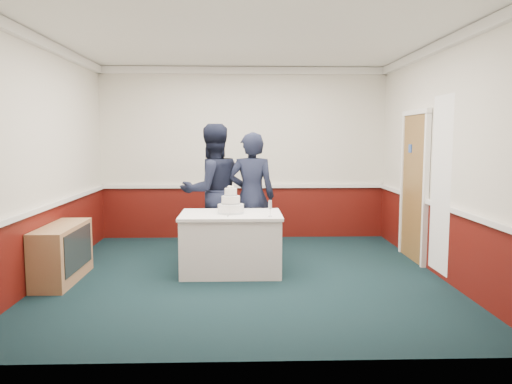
{
  "coord_description": "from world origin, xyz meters",
  "views": [
    {
      "loc": [
        -0.06,
        -6.31,
        1.78
      ],
      "look_at": [
        0.14,
        -0.1,
        1.1
      ],
      "focal_mm": 35.0,
      "sensor_mm": 36.0,
      "label": 1
    }
  ],
  "objects_px": {
    "champagne_flute": "(270,206)",
    "person_woman": "(252,196)",
    "wedding_cake": "(231,205)",
    "cake_table": "(231,242)",
    "sideboard": "(62,253)",
    "person_man": "(212,191)",
    "cake_knife": "(228,216)"
  },
  "relations": [
    {
      "from": "champagne_flute",
      "to": "person_woman",
      "type": "xyz_separation_m",
      "value": [
        -0.21,
        0.99,
        0.0
      ]
    },
    {
      "from": "wedding_cake",
      "to": "champagne_flute",
      "type": "height_order",
      "value": "wedding_cake"
    },
    {
      "from": "cake_table",
      "to": "person_woman",
      "type": "xyz_separation_m",
      "value": [
        0.29,
        0.71,
        0.53
      ]
    },
    {
      "from": "champagne_flute",
      "to": "sideboard",
      "type": "bearing_deg",
      "value": -178.79
    },
    {
      "from": "cake_table",
      "to": "champagne_flute",
      "type": "distance_m",
      "value": 0.78
    },
    {
      "from": "sideboard",
      "to": "person_man",
      "type": "height_order",
      "value": "person_man"
    },
    {
      "from": "cake_table",
      "to": "cake_knife",
      "type": "xyz_separation_m",
      "value": [
        -0.03,
        -0.2,
        0.39
      ]
    },
    {
      "from": "wedding_cake",
      "to": "person_man",
      "type": "relative_size",
      "value": 0.18
    },
    {
      "from": "sideboard",
      "to": "champagne_flute",
      "type": "relative_size",
      "value": 5.85
    },
    {
      "from": "sideboard",
      "to": "person_man",
      "type": "relative_size",
      "value": 0.61
    },
    {
      "from": "cake_table",
      "to": "cake_knife",
      "type": "distance_m",
      "value": 0.44
    },
    {
      "from": "sideboard",
      "to": "person_woman",
      "type": "relative_size",
      "value": 0.65
    },
    {
      "from": "person_woman",
      "to": "champagne_flute",
      "type": "bearing_deg",
      "value": 105.23
    },
    {
      "from": "wedding_cake",
      "to": "person_man",
      "type": "height_order",
      "value": "person_man"
    },
    {
      "from": "sideboard",
      "to": "person_woman",
      "type": "bearing_deg",
      "value": 23.64
    },
    {
      "from": "sideboard",
      "to": "champagne_flute",
      "type": "xyz_separation_m",
      "value": [
        2.59,
        0.05,
        0.58
      ]
    },
    {
      "from": "wedding_cake",
      "to": "cake_knife",
      "type": "bearing_deg",
      "value": -98.53
    },
    {
      "from": "cake_table",
      "to": "cake_knife",
      "type": "relative_size",
      "value": 6.0
    },
    {
      "from": "sideboard",
      "to": "cake_knife",
      "type": "xyz_separation_m",
      "value": [
        2.06,
        0.13,
        0.44
      ]
    },
    {
      "from": "cake_table",
      "to": "person_woman",
      "type": "distance_m",
      "value": 0.93
    },
    {
      "from": "cake_table",
      "to": "wedding_cake",
      "type": "relative_size",
      "value": 3.63
    },
    {
      "from": "wedding_cake",
      "to": "champagne_flute",
      "type": "bearing_deg",
      "value": -29.25
    },
    {
      "from": "sideboard",
      "to": "person_man",
      "type": "distance_m",
      "value": 2.24
    },
    {
      "from": "person_man",
      "to": "person_woman",
      "type": "xyz_separation_m",
      "value": [
        0.58,
        -0.13,
        -0.06
      ]
    },
    {
      "from": "sideboard",
      "to": "wedding_cake",
      "type": "xyz_separation_m",
      "value": [
        2.09,
        0.33,
        0.55
      ]
    },
    {
      "from": "person_woman",
      "to": "wedding_cake",
      "type": "bearing_deg",
      "value": 70.94
    },
    {
      "from": "cake_knife",
      "to": "champagne_flute",
      "type": "bearing_deg",
      "value": -6.63
    },
    {
      "from": "person_man",
      "to": "wedding_cake",
      "type": "bearing_deg",
      "value": 82.76
    },
    {
      "from": "champagne_flute",
      "to": "person_woman",
      "type": "distance_m",
      "value": 1.01
    },
    {
      "from": "cake_table",
      "to": "person_woman",
      "type": "bearing_deg",
      "value": 67.73
    },
    {
      "from": "cake_table",
      "to": "champagne_flute",
      "type": "bearing_deg",
      "value": -29.25
    },
    {
      "from": "wedding_cake",
      "to": "person_woman",
      "type": "distance_m",
      "value": 0.76
    }
  ]
}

